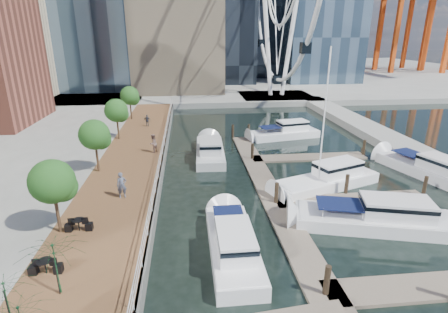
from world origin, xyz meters
TOP-DOWN VIEW (x-y plane):
  - ground at (0.00, 0.00)m, footprint 520.00×520.00m
  - boardwalk at (-9.00, 15.00)m, footprint 6.00×60.00m
  - seawall at (-6.00, 15.00)m, footprint 0.25×60.00m
  - land_far at (0.00, 102.00)m, footprint 200.00×114.00m
  - breakwater at (20.00, 20.00)m, footprint 4.00×60.00m
  - pier at (14.00, 52.00)m, footprint 14.00×12.00m
  - railing at (-6.10, 15.00)m, footprint 0.10×60.00m
  - floating_docks at (7.97, 9.98)m, footprint 16.00×34.00m
  - port_cranes at (67.67, 95.67)m, footprint 40.00×52.00m
  - street_trees at (-11.40, 14.00)m, footprint 2.60×42.60m
  - cafe_tables at (-10.40, -2.00)m, footprint 2.50×13.70m
  - yacht_foreground at (8.76, 4.10)m, footprint 11.80×5.87m
  - pedestrian_near at (-8.43, 8.42)m, footprint 0.80×0.64m
  - pedestrian_mid at (-7.04, 18.65)m, footprint 1.14×1.18m
  - pedestrian_far at (-8.72, 29.61)m, footprint 0.94×0.46m
  - moored_yachts at (7.67, 11.21)m, footprint 24.30×36.60m
  - cafe_seating at (-10.00, -2.96)m, footprint 4.59×6.73m

SIDE VIEW (x-z plane):
  - ground at x=0.00m, z-range 0.00..0.00m
  - yacht_foreground at x=8.76m, z-range -1.07..1.07m
  - moored_yachts at x=7.67m, z-range -5.75..5.75m
  - floating_docks at x=7.97m, z-range -0.81..1.79m
  - boardwalk at x=-9.00m, z-range 0.00..1.00m
  - seawall at x=-6.00m, z-range 0.00..1.00m
  - land_far at x=0.00m, z-range 0.00..1.00m
  - breakwater at x=20.00m, z-range 0.00..1.00m
  - pier at x=14.00m, z-range 0.00..1.00m
  - cafe_tables at x=-10.40m, z-range 1.00..1.74m
  - railing at x=-6.10m, z-range 1.00..2.05m
  - pedestrian_far at x=-8.72m, z-range 1.00..2.54m
  - pedestrian_mid at x=-7.04m, z-range 1.00..2.91m
  - pedestrian_near at x=-8.43m, z-range 1.00..2.93m
  - cafe_seating at x=-10.00m, z-range 0.87..3.62m
  - street_trees at x=-11.40m, z-range 1.99..6.59m
  - port_cranes at x=67.67m, z-range 1.00..39.00m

